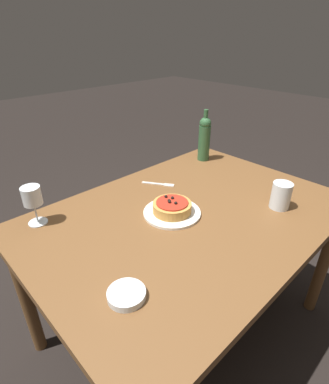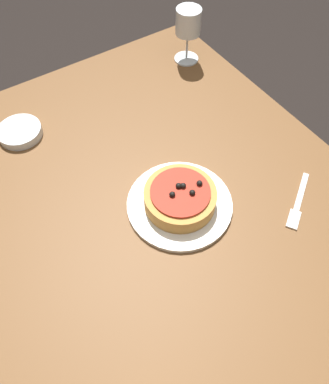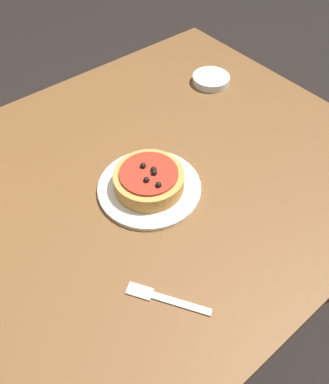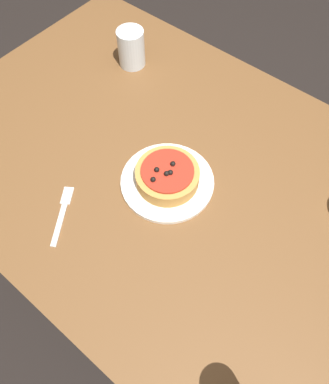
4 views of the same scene
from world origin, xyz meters
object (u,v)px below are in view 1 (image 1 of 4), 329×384
Objects in this scene: water_cup at (281,196)px; fork at (160,184)px; pizza at (172,207)px; wine_bottle at (204,138)px; side_bowl at (126,295)px; wine_glass at (32,198)px; dinner_plate at (172,213)px; dining_table at (188,228)px.

water_cup reaches higher than fork.
pizza is 0.67m from wine_bottle.
side_bowl is at bearing -151.82° from wine_bottle.
wine_glass reaches higher than fork.
water_cup is at bearing -9.34° from fork.
wine_glass is 0.59m from side_bowl.
dinner_plate is 1.63× the size of fork.
water_cup is 0.83m from side_bowl.
wine_bottle is 0.46m from fork.
fork is (0.09, 0.29, 0.09)m from dining_table.
pizza is 0.58m from wine_glass.
water_cup is (0.33, -0.25, 0.14)m from dining_table.
dinner_plate is at bearing -152.13° from wine_bottle.
wine_bottle is 1.16m from side_bowl.
wine_glass is 1.07m from water_cup.
wine_glass reaches higher than pizza.
pizza is at bearing 81.55° from dinner_plate.
wine_bottle is 0.64m from water_cup.
water_cup is 1.03× the size of side_bowl.
dining_table is 0.54m from side_bowl.
dining_table is 8.23× the size of wine_glass.
pizza is 1.43× the size of side_bowl.
dinner_plate reaches higher than fork.
dinner_plate is 1.49× the size of wine_glass.
fork is at bearing -171.26° from wine_bottle.
dinner_plate is at bearing 142.76° from water_cup.
side_bowl is at bearing -151.38° from pizza.
pizza is at bearing -65.66° from fork.
side_bowl is at bearing -151.39° from dinner_plate.
dinner_plate is at bearing -36.72° from wine_glass.
dinner_plate is (-0.06, 0.05, 0.09)m from dining_table.
wine_glass is (-0.46, 0.34, 0.12)m from dinner_plate.
wine_glass is at bearing 143.29° from pizza.
wine_glass is 0.55× the size of wine_bottle.
water_cup is (0.39, -0.30, 0.03)m from pizza.
wine_bottle reaches higher than side_bowl.
water_cup is at bearing -36.96° from wine_glass.
wine_bottle is at bearing -1.87° from wine_glass.
wine_glass is at bearing 143.28° from dinner_plate.
fork is (-0.43, -0.07, -0.14)m from wine_bottle.
pizza is 1.39× the size of water_cup.
wine_glass is at bearing 143.04° from water_cup.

